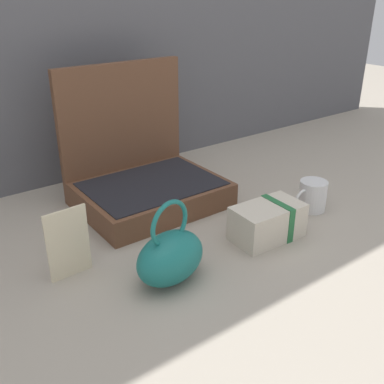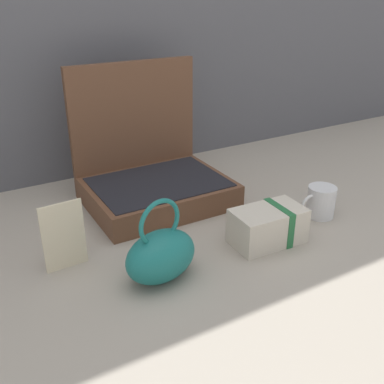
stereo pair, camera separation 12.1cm
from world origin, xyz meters
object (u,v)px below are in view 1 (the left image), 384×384
object	(u,v)px
info_card_left	(69,244)
cream_toiletry_bag	(268,221)
open_suitcase	(143,175)
teal_pouch_handbag	(170,256)
coffee_mug	(312,196)

from	to	relation	value
info_card_left	cream_toiletry_bag	bearing A→B (deg)	-18.95
open_suitcase	teal_pouch_handbag	xyz separation A→B (m)	(-0.17, -0.41, -0.02)
teal_pouch_handbag	info_card_left	size ratio (longest dim) A/B	1.19
cream_toiletry_bag	coffee_mug	size ratio (longest dim) A/B	1.64
cream_toiletry_bag	coffee_mug	distance (m)	0.23
open_suitcase	coffee_mug	bearing A→B (deg)	-43.32
coffee_mug	open_suitcase	bearing A→B (deg)	136.68
cream_toiletry_bag	coffee_mug	bearing A→B (deg)	9.71
coffee_mug	info_card_left	world-z (taller)	info_card_left
open_suitcase	info_card_left	distance (m)	0.44
cream_toiletry_bag	coffee_mug	xyz separation A→B (m)	(0.23, 0.04, -0.00)
teal_pouch_handbag	cream_toiletry_bag	distance (m)	0.33
cream_toiletry_bag	open_suitcase	bearing A→B (deg)	111.24
open_suitcase	cream_toiletry_bag	xyz separation A→B (m)	(0.16, -0.40, -0.04)
open_suitcase	cream_toiletry_bag	size ratio (longest dim) A/B	2.16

